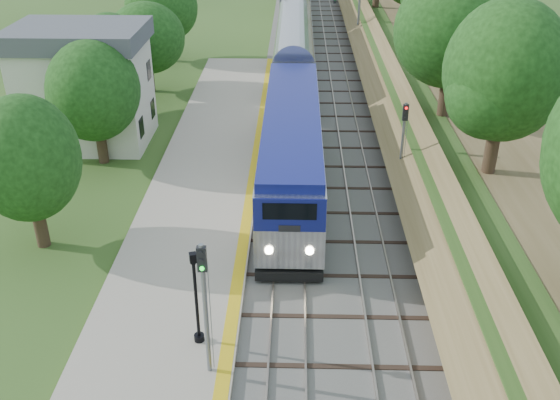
{
  "coord_description": "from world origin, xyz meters",
  "views": [
    {
      "loc": [
        0.22,
        -10.07,
        17.15
      ],
      "look_at": [
        -0.5,
        16.48,
        2.8
      ],
      "focal_mm": 40.0,
      "sensor_mm": 36.0,
      "label": 1
    }
  ],
  "objects_px": {
    "lamppost_far": "(197,303)",
    "signal_farside": "(403,140)",
    "signal_platform": "(205,296)",
    "signal_gantry": "(320,2)",
    "station_building": "(85,85)"
  },
  "relations": [
    {
      "from": "station_building",
      "to": "signal_gantry",
      "type": "bearing_deg",
      "value": 56.62
    },
    {
      "from": "lamppost_far",
      "to": "signal_gantry",
      "type": "bearing_deg",
      "value": 82.57
    },
    {
      "from": "signal_gantry",
      "to": "signal_platform",
      "type": "height_order",
      "value": "signal_gantry"
    },
    {
      "from": "signal_platform",
      "to": "signal_gantry",
      "type": "bearing_deg",
      "value": 83.56
    },
    {
      "from": "station_building",
      "to": "signal_platform",
      "type": "height_order",
      "value": "station_building"
    },
    {
      "from": "station_building",
      "to": "signal_gantry",
      "type": "relative_size",
      "value": 1.02
    },
    {
      "from": "station_building",
      "to": "lamppost_far",
      "type": "relative_size",
      "value": 2.08
    },
    {
      "from": "signal_farside",
      "to": "lamppost_far",
      "type": "bearing_deg",
      "value": -126.35
    },
    {
      "from": "station_building",
      "to": "signal_gantry",
      "type": "distance_m",
      "value": 29.94
    },
    {
      "from": "lamppost_far",
      "to": "signal_farside",
      "type": "xyz_separation_m",
      "value": [
        9.72,
        13.21,
        1.33
      ]
    },
    {
      "from": "lamppost_far",
      "to": "signal_farside",
      "type": "distance_m",
      "value": 16.45
    },
    {
      "from": "station_building",
      "to": "lamppost_far",
      "type": "xyz_separation_m",
      "value": [
        10.48,
        -20.92,
        -1.86
      ]
    },
    {
      "from": "signal_gantry",
      "to": "lamppost_far",
      "type": "xyz_separation_m",
      "value": [
        -5.99,
        -45.92,
        -2.59
      ]
    },
    {
      "from": "station_building",
      "to": "signal_gantry",
      "type": "height_order",
      "value": "station_building"
    },
    {
      "from": "station_building",
      "to": "signal_platform",
      "type": "distance_m",
      "value": 25.15
    }
  ]
}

